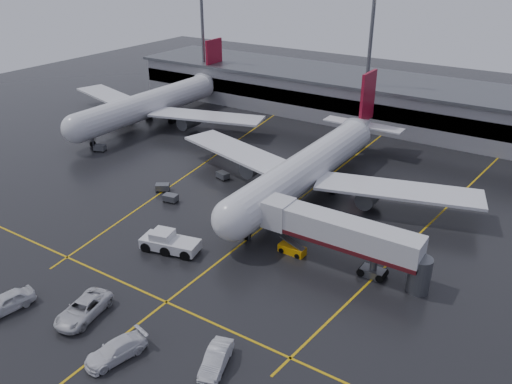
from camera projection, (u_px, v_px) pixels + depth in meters
The scene contains 22 objects.
ground at pixel (276, 217), 69.79m from camera, with size 220.00×220.00×0.00m, color black.
apron_line_centre at pixel (276, 217), 69.78m from camera, with size 0.25×90.00×0.02m, color gold.
apron_line_stop at pixel (166, 302), 53.15m from camera, with size 60.00×0.25×0.02m, color gold.
apron_line_left at pixel (205, 162), 87.16m from camera, with size 0.25×70.00×0.02m, color gold.
apron_line_right at pixel (432, 222), 68.50m from camera, with size 0.25×70.00×0.02m, color gold.
terminal at pixel (399, 103), 104.15m from camera, with size 122.00×19.00×8.60m.
light_mast_left at pixel (203, 36), 117.37m from camera, with size 3.00×1.20×25.45m.
light_mast_mid at pixel (369, 54), 97.73m from camera, with size 3.00×1.20×25.45m.
main_airliner at pixel (311, 165), 75.30m from camera, with size 48.80×45.60×14.10m.
second_airliner at pixel (155, 102), 105.00m from camera, with size 48.80×45.60×14.10m.
jet_bridge at pixel (341, 235), 57.72m from camera, with size 19.90×3.40×6.05m.
pushback_tractor at pixel (169, 243), 61.81m from camera, with size 7.49×4.41×2.51m.
belt_loader at pixel (292, 249), 61.39m from camera, with size 3.32×1.65×2.07m.
service_van_a at pixel (83, 309), 50.74m from camera, with size 2.95×6.40×1.78m, color silver.
service_van_b at pixel (116, 350), 45.67m from camera, with size 2.32×5.71×1.66m, color white.
service_van_c at pixel (216, 359), 44.73m from camera, with size 1.75×5.01×1.65m, color silver.
service_van_d at pixel (6, 302), 51.63m from camera, with size 2.21×5.50×1.87m, color silver.
baggage_cart_a at pixel (171, 198), 73.62m from camera, with size 2.19×1.62×1.12m.
baggage_cart_b at pixel (163, 187), 76.85m from camera, with size 2.39×2.19×1.12m.
baggage_cart_c at pixel (223, 175), 80.81m from camera, with size 2.29×1.82×1.12m.
baggage_cart_d at pixel (89, 132), 99.18m from camera, with size 2.11×1.47×1.12m.
baggage_cart_e at pixel (100, 148), 91.72m from camera, with size 2.34×1.96×1.12m.
Camera 1 is at (31.16, -53.05, 33.22)m, focal length 36.32 mm.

